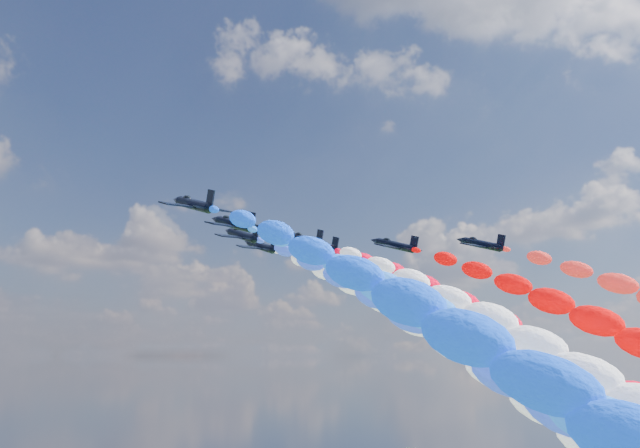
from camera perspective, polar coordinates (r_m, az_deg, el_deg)
jet_0 at (r=107.40m, az=-9.21°, el=1.42°), size 10.21×13.76×6.30m
trail_0 at (r=64.44m, az=13.33°, el=-12.46°), size 7.11×100.52×51.85m
jet_1 at (r=122.34m, az=-6.32°, el=0.00°), size 10.43×13.92×6.30m
trail_1 at (r=80.70m, az=13.35°, el=-11.85°), size 7.11×100.52×51.85m
jet_2 at (r=133.78m, az=-5.70°, el=-0.84°), size 10.71×14.11×6.30m
trail_2 at (r=92.13m, az=11.77°, el=-11.60°), size 7.11×100.52×51.85m
jet_3 at (r=138.52m, az=-1.08°, el=-1.19°), size 10.74×14.13×6.30m
trail_3 at (r=100.02m, az=17.24°, el=-11.20°), size 7.11×100.52×51.85m
jet_4 at (r=146.81m, az=-4.33°, el=-1.64°), size 10.70×14.11×6.30m
trail_4 at (r=105.71m, az=11.47°, el=-11.33°), size 7.11×100.52×51.85m
jet_5 at (r=146.57m, az=0.03°, el=-1.66°), size 10.20×13.75×6.30m
trail_5 at (r=108.61m, az=17.33°, el=-11.04°), size 7.11×100.52×51.85m
jet_6 at (r=145.81m, az=5.56°, el=-1.57°), size 10.64×14.06×6.30m
jet_7 at (r=146.87m, az=11.80°, el=-1.47°), size 10.57×14.01×6.30m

